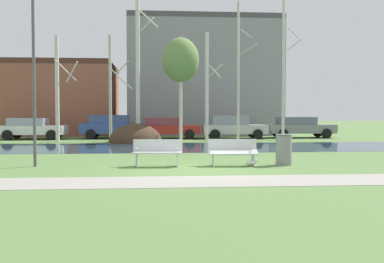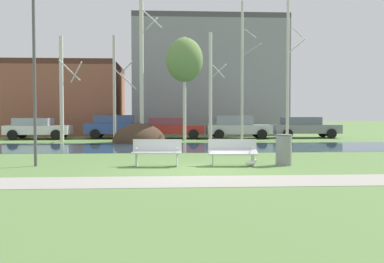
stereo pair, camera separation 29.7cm
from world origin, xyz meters
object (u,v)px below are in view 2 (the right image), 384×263
object	(u,v)px
parked_van_nearest_white	(37,128)
parked_hatch_third_red	(171,127)
bench_left	(157,152)
parked_wagon_fourth_silver	(237,127)
parked_suv_fifth_grey	(304,127)
bench_right	(233,151)
trash_bin	(284,149)
seagull	(251,163)
streetlamp	(34,50)
parked_sedan_second_blue	(118,126)

from	to	relation	value
parked_van_nearest_white	parked_hatch_third_red	size ratio (longest dim) A/B	0.98
bench_left	parked_wagon_fourth_silver	size ratio (longest dim) A/B	0.39
parked_hatch_third_red	parked_wagon_fourth_silver	xyz separation A→B (m)	(4.34, -0.22, 0.04)
parked_suv_fifth_grey	bench_right	bearing A→B (deg)	-114.79
trash_bin	bench_right	bearing A→B (deg)	-179.61
parked_suv_fifth_grey	seagull	bearing A→B (deg)	-112.70
trash_bin	parked_van_nearest_white	bearing A→B (deg)	128.25
parked_hatch_third_red	parked_suv_fifth_grey	distance (m)	9.00
parked_suv_fifth_grey	parked_van_nearest_white	bearing A→B (deg)	-178.80
parked_van_nearest_white	trash_bin	bearing A→B (deg)	-51.75
parked_hatch_third_red	bench_right	bearing A→B (deg)	-83.46
seagull	parked_van_nearest_white	distance (m)	19.01
seagull	parked_wagon_fourth_silver	distance (m)	15.61
seagull	parked_van_nearest_white	world-z (taller)	parked_van_nearest_white
seagull	parked_suv_fifth_grey	distance (m)	17.29
bench_left	streetlamp	size ratio (longest dim) A/B	0.29
bench_right	streetlamp	xyz separation A→B (m)	(-6.42, 0.28, 3.29)
bench_right	parked_hatch_third_red	world-z (taller)	parked_hatch_third_red
parked_van_nearest_white	seagull	bearing A→B (deg)	-55.02
parked_sedan_second_blue	parked_suv_fifth_grey	bearing A→B (deg)	-1.20
streetlamp	parked_wagon_fourth_silver	distance (m)	17.66
parked_sedan_second_blue	parked_suv_fifth_grey	world-z (taller)	parked_sedan_second_blue
parked_suv_fifth_grey	parked_hatch_third_red	bearing A→B (deg)	-178.39
bench_right	parked_suv_fifth_grey	xyz separation A→B (m)	(7.23, 15.65, 0.28)
bench_right	streetlamp	size ratio (longest dim) A/B	0.29
bench_left	parked_suv_fifth_grey	bearing A→B (deg)	58.20
bench_right	parked_sedan_second_blue	bearing A→B (deg)	108.19
trash_bin	parked_hatch_third_red	size ratio (longest dim) A/B	0.25
seagull	streetlamp	xyz separation A→B (m)	(-6.98, 0.57, 3.63)
parked_wagon_fourth_silver	bench_left	bearing A→B (deg)	-108.42
bench_right	trash_bin	distance (m)	1.71
seagull	streetlamp	bearing A→B (deg)	175.35
bench_right	parked_sedan_second_blue	xyz separation A→B (m)	(-5.23, 15.91, 0.34)
streetlamp	parked_van_nearest_white	distance (m)	15.80
streetlamp	parked_suv_fifth_grey	world-z (taller)	streetlamp
seagull	bench_left	bearing A→B (deg)	174.58
bench_left	parked_sedan_second_blue	distance (m)	16.15
bench_right	parked_hatch_third_red	bearing A→B (deg)	96.54
bench_left	trash_bin	world-z (taller)	trash_bin
seagull	streetlamp	size ratio (longest dim) A/B	0.07
parked_sedan_second_blue	parked_hatch_third_red	bearing A→B (deg)	-8.44
bench_left	streetlamp	xyz separation A→B (m)	(-3.95, 0.28, 3.29)
trash_bin	bench_left	bearing A→B (deg)	-179.84
parked_hatch_third_red	bench_left	bearing A→B (deg)	-92.65
bench_left	parked_sedan_second_blue	xyz separation A→B (m)	(-2.75, 15.91, 0.34)
bench_right	parked_wagon_fourth_silver	world-z (taller)	parked_wagon_fourth_silver
seagull	parked_suv_fifth_grey	size ratio (longest dim) A/B	0.09
trash_bin	parked_hatch_third_red	distance (m)	15.78
bench_right	parked_sedan_second_blue	world-z (taller)	parked_sedan_second_blue
seagull	parked_van_nearest_white	xyz separation A→B (m)	(-10.89, 15.57, 0.60)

